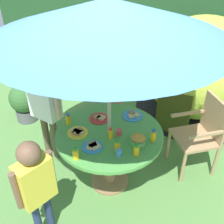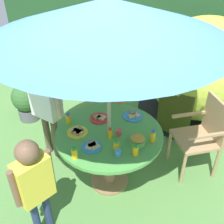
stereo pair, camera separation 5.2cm
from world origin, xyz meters
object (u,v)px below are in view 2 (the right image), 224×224
Objects in this scene: garden_table at (109,144)px; plate_back_edge at (77,132)px; patio_umbrella at (108,18)px; juice_bottle_near_right at (116,145)px; dome_tent at (203,68)px; juice_bottle_center_back at (75,153)px; child_in_pink_shirt at (117,92)px; cup_near at (118,153)px; child_in_white_shirt at (45,97)px; snack_bowl at (138,140)px; plate_center_front at (133,116)px; child_in_yellow_shirt at (34,180)px; wooden_chair at (203,133)px; juice_bottle_front_edge at (135,150)px; plate_mid_right at (99,118)px; juice_bottle_near_left at (110,134)px; juice_bottle_far_left at (153,136)px; potted_plant at (27,100)px; plate_mid_left at (92,146)px; cup_far at (119,132)px; juice_bottle_far_right at (68,119)px.

garden_table is 5.25× the size of plate_back_edge.
juice_bottle_near_right is (0.17, -0.21, -1.13)m from patio_umbrella.
dome_tent is 18.01× the size of juice_bottle_center_back.
child_in_pink_shirt reaches higher than cup_near.
plate_back_edge is (-0.04, -0.94, 0.01)m from child_in_pink_shirt.
juice_bottle_near_right is at bearing -9.21° from child_in_white_shirt.
snack_bowl reaches higher than plate_back_edge.
child_in_yellow_shirt is at bearing -110.21° from plate_center_front.
juice_bottle_near_right is (0.43, -1.01, 0.05)m from child_in_pink_shirt.
wooden_chair is 7.62× the size of juice_bottle_center_back.
wooden_chair is 8.21× the size of juice_bottle_front_edge.
plate_mid_right is 3.42× the size of cup_near.
juice_bottle_near_left is 0.43m from juice_bottle_far_left.
child_in_pink_shirt is at bearing 95.09° from plate_mid_right.
plate_center_front is at bearing 71.05° from garden_table.
potted_plant is 0.52× the size of child_in_yellow_shirt.
garden_table is 4.93× the size of plate_center_front.
juice_bottle_near_left is at bearing 65.07° from juice_bottle_center_back.
juice_bottle_front_edge is (0.67, -0.06, 0.04)m from plate_back_edge.
patio_umbrella is 9.66× the size of plate_back_edge.
patio_umbrella is 12.47× the size of snack_bowl.
plate_back_edge is at bearing -154.64° from garden_table.
dome_tent is 1.73m from plate_center_front.
juice_bottle_near_left is (0.35, 0.06, 0.05)m from plate_back_edge.
patio_umbrella is 1.12m from juice_bottle_near_left.
patio_umbrella is at bearing 0.00° from garden_table.
plate_center_front is 0.89m from juice_bottle_center_back.
juice_bottle_near_right is (0.23, 0.07, 0.04)m from plate_mid_left.
plate_center_front is 0.46m from juice_bottle_far_left.
juice_bottle_center_back is (1.57, -1.15, 0.48)m from potted_plant.
cup_near is (0.54, 0.57, 0.04)m from child_in_yellow_shirt.
plate_center_front is 1.96× the size of juice_bottle_front_edge.
juice_bottle_front_edge is at bearing -85.29° from dome_tent.
plate_mid_right is 1.66× the size of juice_bottle_far_left.
snack_bowl is (0.33, -0.04, 0.20)m from garden_table.
juice_bottle_near_left is at bearing -124.48° from cup_far.
cup_near is (0.28, -0.00, 0.02)m from plate_mid_left.
plate_center_front reaches higher than garden_table.
child_in_yellow_shirt is 9.92× the size of juice_bottle_front_edge.
plate_mid_right is (-0.53, 0.21, -0.03)m from snack_bowl.
juice_bottle_near_right is 1.63× the size of cup_far.
juice_bottle_front_edge is at bearing -29.34° from garden_table.
juice_bottle_front_edge is (0.37, -0.21, -1.12)m from patio_umbrella.
cup_far reaches higher than plate_mid_right.
cup_far is at bearing -171.53° from juice_bottle_far_left.
patio_umbrella is at bearing 179.56° from cup_far.
potted_plant is at bearing 150.04° from juice_bottle_far_right.
juice_bottle_far_right is (-0.47, -0.04, -1.12)m from patio_umbrella.
potted_plant is 0.52× the size of child_in_pink_shirt.
plate_back_edge is at bearing 18.96° from child_in_yellow_shirt.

